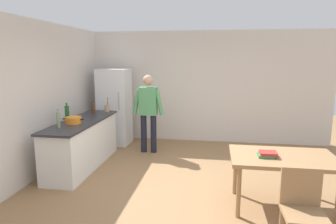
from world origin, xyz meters
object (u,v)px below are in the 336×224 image
(cooking_pot, at_px, (73,120))
(bottle_vinegar_tall, at_px, (58,120))
(person, at_px, (148,108))
(dining_table, at_px, (283,161))
(refrigerator, at_px, (115,107))
(book_stack, at_px, (267,154))
(bottle_wine_green, at_px, (67,113))
(chair, at_px, (302,205))
(utensil_jar, at_px, (107,108))
(bottle_beer_brown, at_px, (93,108))

(cooking_pot, bearing_deg, bottle_vinegar_tall, -104.43)
(person, relative_size, dining_table, 1.21)
(refrigerator, xyz_separation_m, bottle_vinegar_tall, (-0.22, -2.22, 0.14))
(cooking_pot, xyz_separation_m, book_stack, (3.20, -0.89, -0.17))
(person, height_order, dining_table, person)
(cooking_pot, distance_m, book_stack, 3.33)
(bottle_vinegar_tall, bearing_deg, cooking_pot, 75.57)
(refrigerator, height_order, cooking_pot, refrigerator)
(dining_table, height_order, bottle_wine_green, bottle_wine_green)
(chair, bearing_deg, utensil_jar, 149.82)
(refrigerator, relative_size, bottle_beer_brown, 6.92)
(utensil_jar, bearing_deg, refrigerator, 94.66)
(cooking_pot, bearing_deg, utensil_jar, 81.56)
(refrigerator, bearing_deg, utensil_jar, -85.34)
(bottle_vinegar_tall, xyz_separation_m, book_stack, (3.29, -0.54, -0.25))
(person, distance_m, book_stack, 3.07)
(bottle_beer_brown, bearing_deg, utensil_jar, 44.46)
(bottle_wine_green, bearing_deg, bottle_vinegar_tall, -77.11)
(refrigerator, bearing_deg, book_stack, -41.95)
(refrigerator, height_order, utensil_jar, refrigerator)
(utensil_jar, bearing_deg, person, 6.36)
(person, xyz_separation_m, dining_table, (2.35, -2.15, -0.31))
(chair, height_order, book_stack, chair)
(cooking_pot, height_order, bottle_wine_green, bottle_wine_green)
(bottle_wine_green, bearing_deg, dining_table, -15.70)
(bottle_wine_green, bearing_deg, refrigerator, 78.45)
(chair, distance_m, cooking_pot, 3.89)
(dining_table, relative_size, book_stack, 5.69)
(utensil_jar, bearing_deg, bottle_vinegar_tall, -99.80)
(refrigerator, distance_m, utensil_jar, 0.66)
(chair, bearing_deg, book_stack, 116.63)
(bottle_wine_green, xyz_separation_m, bottle_vinegar_tall, (0.12, -0.55, -0.01))
(dining_table, bearing_deg, bottle_vinegar_tall, 172.26)
(cooking_pot, height_order, bottle_vinegar_tall, bottle_vinegar_tall)
(bottle_beer_brown, bearing_deg, cooking_pot, -87.72)
(bottle_wine_green, bearing_deg, chair, -28.68)
(bottle_vinegar_tall, bearing_deg, bottle_beer_brown, 87.85)
(refrigerator, relative_size, bottle_wine_green, 5.29)
(dining_table, distance_m, chair, 0.98)
(dining_table, distance_m, book_stack, 0.26)
(cooking_pot, relative_size, book_stack, 1.62)
(chair, relative_size, bottle_wine_green, 2.68)
(cooking_pot, bearing_deg, bottle_wine_green, 138.01)
(dining_table, distance_m, cooking_pot, 3.54)
(chair, relative_size, book_stack, 3.70)
(dining_table, distance_m, bottle_beer_brown, 3.93)
(bottle_beer_brown, relative_size, book_stack, 1.06)
(utensil_jar, relative_size, bottle_vinegar_tall, 1.00)
(bottle_wine_green, height_order, bottle_vinegar_tall, bottle_wine_green)
(utensil_jar, bearing_deg, cooking_pot, -98.44)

